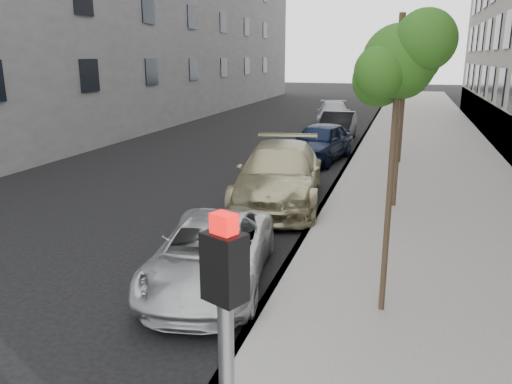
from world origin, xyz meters
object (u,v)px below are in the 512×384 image
at_px(minivan, 211,253).
at_px(sedan_blue, 320,142).
at_px(suv, 279,174).
at_px(sedan_rear, 333,114).
at_px(sedan_black, 338,127).
at_px(tree_near, 401,62).
at_px(tree_mid, 405,72).
at_px(tree_far, 407,68).

relative_size(minivan, sedan_blue, 0.96).
xyz_separation_m(suv, sedan_rear, (-1.01, 18.35, -0.14)).
bearing_deg(sedan_black, sedan_rear, 99.50).
relative_size(sedan_blue, sedan_rear, 0.93).
bearing_deg(tree_near, tree_mid, 90.00).
relative_size(suv, sedan_black, 1.31).
distance_m(sedan_blue, sedan_black, 5.31).
bearing_deg(sedan_rear, sedan_black, -88.71).
height_order(minivan, sedan_rear, sedan_rear).
distance_m(tree_far, suv, 8.10).
bearing_deg(minivan, sedan_black, 80.47).
bearing_deg(tree_near, sedan_black, 100.29).
bearing_deg(tree_far, sedan_blue, 179.69).
height_order(tree_near, sedan_black, tree_near).
xyz_separation_m(sedan_blue, sedan_rear, (-1.12, 11.66, -0.07)).
bearing_deg(sedan_blue, sedan_black, 99.36).
bearing_deg(tree_near, tree_far, 90.00).
bearing_deg(suv, tree_near, -69.73).
height_order(tree_far, sedan_black, tree_far).
xyz_separation_m(sedan_black, sedan_rear, (-1.14, 6.35, -0.02)).
xyz_separation_m(tree_mid, tree_far, (-0.00, 6.50, -0.04)).
relative_size(tree_near, suv, 0.80).
height_order(tree_near, tree_mid, tree_near).
relative_size(tree_near, sedan_blue, 1.03).
distance_m(tree_near, minivan, 4.94).
bearing_deg(sedan_black, tree_far, -58.70).
distance_m(suv, sedan_rear, 18.38).
xyz_separation_m(minivan, sedan_black, (0.00, 17.95, 0.13)).
xyz_separation_m(tree_near, sedan_blue, (-3.35, 13.02, -3.46)).
bearing_deg(sedan_black, suv, -91.32).
bearing_deg(sedan_black, sedan_blue, -90.95).
height_order(sedan_blue, sedan_rear, sedan_blue).
relative_size(tree_mid, sedan_blue, 0.98).
height_order(suv, sedan_rear, suv).
distance_m(suv, sedan_blue, 6.69).
distance_m(tree_mid, tree_far, 6.50).
bearing_deg(sedan_rear, minivan, -96.21).
bearing_deg(sedan_blue, tree_mid, -53.16).
bearing_deg(tree_mid, minivan, -118.53).
relative_size(tree_far, sedan_blue, 0.95).
height_order(tree_near, tree_far, tree_near).
relative_size(tree_far, suv, 0.74).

